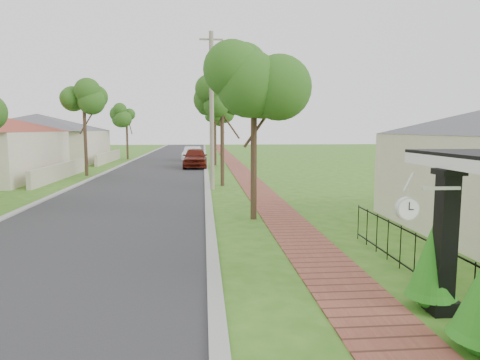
{
  "coord_description": "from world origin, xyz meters",
  "views": [
    {
      "loc": [
        0.45,
        -7.79,
        3.17
      ],
      "look_at": [
        1.65,
        6.15,
        1.5
      ],
      "focal_mm": 32.0,
      "sensor_mm": 36.0,
      "label": 1
    }
  ],
  "objects_px": {
    "parked_car_white": "(192,154)",
    "utility_pole": "(212,111)",
    "station_clock": "(410,207)",
    "porch_post": "(445,250)",
    "parked_car_red": "(195,158)",
    "near_tree": "(254,91)"
  },
  "relations": [
    {
      "from": "parked_car_white",
      "to": "station_clock",
      "type": "xyz_separation_m",
      "value": [
        4.37,
        -36.86,
        1.26
      ]
    },
    {
      "from": "parked_car_red",
      "to": "station_clock",
      "type": "distance_m",
      "value": 29.14
    },
    {
      "from": "parked_car_red",
      "to": "station_clock",
      "type": "relative_size",
      "value": 4.61
    },
    {
      "from": "utility_pole",
      "to": "station_clock",
      "type": "bearing_deg",
      "value": -80.01
    },
    {
      "from": "near_tree",
      "to": "station_clock",
      "type": "relative_size",
      "value": 5.36
    },
    {
      "from": "parked_car_white",
      "to": "porch_post",
      "type": "bearing_deg",
      "value": -74.54
    },
    {
      "from": "near_tree",
      "to": "utility_pole",
      "type": "xyz_separation_m",
      "value": [
        -1.3,
        7.48,
        -0.37
      ]
    },
    {
      "from": "porch_post",
      "to": "parked_car_red",
      "type": "height_order",
      "value": "porch_post"
    },
    {
      "from": "parked_car_red",
      "to": "station_clock",
      "type": "height_order",
      "value": "station_clock"
    },
    {
      "from": "parked_car_red",
      "to": "utility_pole",
      "type": "relative_size",
      "value": 0.6
    },
    {
      "from": "station_clock",
      "to": "near_tree",
      "type": "bearing_deg",
      "value": 100.11
    },
    {
      "from": "parked_car_red",
      "to": "near_tree",
      "type": "distance_m",
      "value": 20.92
    },
    {
      "from": "parked_car_white",
      "to": "station_clock",
      "type": "bearing_deg",
      "value": -75.93
    },
    {
      "from": "parked_car_white",
      "to": "utility_pole",
      "type": "xyz_separation_m",
      "value": [
        1.57,
        -20.98,
        3.4
      ]
    },
    {
      "from": "parked_car_white",
      "to": "near_tree",
      "type": "xyz_separation_m",
      "value": [
        2.87,
        -28.46,
        3.77
      ]
    },
    {
      "from": "utility_pole",
      "to": "station_clock",
      "type": "height_order",
      "value": "utility_pole"
    },
    {
      "from": "porch_post",
      "to": "parked_car_white",
      "type": "height_order",
      "value": "porch_post"
    },
    {
      "from": "near_tree",
      "to": "station_clock",
      "type": "xyz_separation_m",
      "value": [
        1.5,
        -8.4,
        -2.51
      ]
    },
    {
      "from": "parked_car_white",
      "to": "utility_pole",
      "type": "distance_m",
      "value": 21.32
    },
    {
      "from": "station_clock",
      "to": "parked_car_red",
      "type": "bearing_deg",
      "value": 97.74
    },
    {
      "from": "near_tree",
      "to": "utility_pole",
      "type": "height_order",
      "value": "utility_pole"
    },
    {
      "from": "porch_post",
      "to": "utility_pole",
      "type": "bearing_deg",
      "value": 103.27
    }
  ]
}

